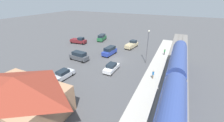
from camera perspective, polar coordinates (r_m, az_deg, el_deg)
The scene contains 14 objects.
ground_plane at distance 36.40m, azimuth 1.58°, elevation 0.53°, with size 200.00×200.00×0.00m, color #4C4C4F.
railway_track at distance 33.83m, azimuth 23.85°, elevation -3.47°, with size 4.80×70.00×0.30m.
platform at distance 33.96m, azimuth 17.20°, elevation -2.18°, with size 3.20×46.00×0.30m.
station_building at distance 22.61m, azimuth -32.89°, elevation -11.36°, with size 12.70×8.29×5.72m.
pedestrian_on_platform at distance 28.31m, azimuth 15.90°, elevation -4.96°, with size 0.36×0.36×1.71m.
pedestrian_waiting_far at distance 40.68m, azimuth 20.04°, elevation 3.58°, with size 0.36×0.36×1.71m.
sedan_silver at distance 29.46m, azimuth -18.72°, elevation -5.04°, with size 2.24×4.65×1.74m.
pickup_tan at distance 45.01m, azimuth 7.79°, elevation 6.45°, with size 2.86×5.66×2.14m.
suv_green at distance 52.23m, azimuth -4.06°, elevation 9.26°, with size 2.72×5.15×2.22m.
pickup_maroon at distance 50.09m, azimuth -13.05°, elevation 7.88°, with size 5.57×2.92×2.14m.
suv_charcoal at distance 36.57m, azimuth -12.86°, elevation 1.97°, with size 5.08×2.79×2.22m.
sedan_white at distance 30.54m, azimuth -0.23°, elevation -2.55°, with size 1.90×4.52×1.74m.
suv_blue at distance 39.01m, azimuth -0.96°, elevation 4.03°, with size 2.47×5.08×2.22m.
light_pole_near_platform at distance 33.88m, azimuth 13.91°, elevation 6.89°, with size 0.44×0.44×7.86m.
Camera 1 is at (-13.35, 30.51, 14.70)m, focal length 23.17 mm.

